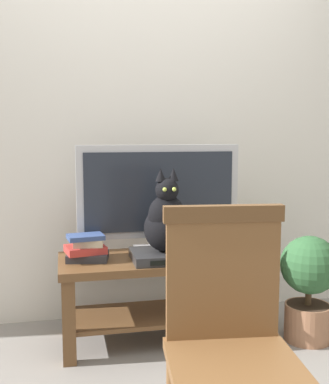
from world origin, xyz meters
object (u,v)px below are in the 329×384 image
at_px(potted_plant, 309,282).
at_px(wooden_chair, 229,328).
at_px(tv, 159,195).
at_px(tv_stand, 163,281).
at_px(book_stack, 87,249).
at_px(media_box, 165,256).
at_px(cat, 166,221).

bearing_deg(potted_plant, wooden_chair, -131.05).
distance_m(tv, wooden_chair, 1.28).
relative_size(tv_stand, book_stack, 4.60).
bearing_deg(tv_stand, potted_plant, -12.21).
height_order(tv_stand, tv, tv).
relative_size(media_box, potted_plant, 0.60).
bearing_deg(potted_plant, tv, 161.13).
bearing_deg(tv_stand, wooden_chair, -90.19).
bearing_deg(wooden_chair, tv_stand, 89.81).
distance_m(tv_stand, book_stack, 0.48).
relative_size(media_box, book_stack, 1.46).
bearing_deg(tv, tv_stand, -90.01).
bearing_deg(tv_stand, tv, 89.99).
bearing_deg(book_stack, tv_stand, -0.51).
distance_m(cat, wooden_chair, 1.06).
xyz_separation_m(media_box, potted_plant, (0.83, -0.10, -0.18)).
bearing_deg(media_box, cat, -85.52).
bearing_deg(cat, tv, 89.90).
height_order(cat, book_stack, cat).
height_order(media_box, book_stack, book_stack).
bearing_deg(wooden_chair, tv, 89.82).
height_order(cat, potted_plant, cat).
relative_size(book_stack, potted_plant, 0.41).
relative_size(tv, media_box, 2.57).
bearing_deg(cat, book_stack, 167.31).
distance_m(cat, book_stack, 0.47).
height_order(cat, wooden_chair, cat).
relative_size(cat, book_stack, 1.82).
xyz_separation_m(tv_stand, cat, (-0.00, -0.09, 0.37)).
xyz_separation_m(tv, cat, (-0.00, -0.20, -0.12)).
bearing_deg(potted_plant, book_stack, 171.72).
xyz_separation_m(media_box, wooden_chair, (-0.00, -1.06, 0.01)).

